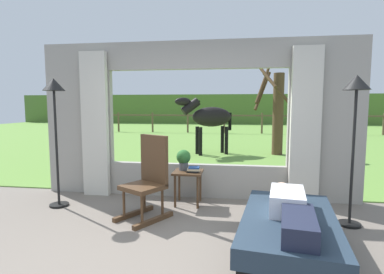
{
  "coord_description": "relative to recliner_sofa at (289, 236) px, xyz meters",
  "views": [
    {
      "loc": [
        0.66,
        -2.67,
        1.52
      ],
      "look_at": [
        0.0,
        1.8,
        1.05
      ],
      "focal_mm": 28.44,
      "sensor_mm": 36.0,
      "label": 1
    }
  ],
  "objects": [
    {
      "name": "side_table",
      "position": [
        -1.26,
        1.46,
        0.21
      ],
      "size": [
        0.44,
        0.44,
        0.52
      ],
      "color": "#4C331E",
      "rests_on": "ground_plane"
    },
    {
      "name": "rocking_chair",
      "position": [
        -1.7,
        0.86,
        0.33
      ],
      "size": [
        0.75,
        0.82,
        1.12
      ],
      "rotation": [
        0.0,
        0.0,
        -0.54
      ],
      "color": "#4C331E",
      "rests_on": "ground_plane"
    },
    {
      "name": "curtain_panel_left",
      "position": [
        -2.88,
        1.75,
        0.98
      ],
      "size": [
        0.44,
        0.1,
        2.4
      ],
      "primitive_type": "cube",
      "color": "beige",
      "rests_on": "ground_plane"
    },
    {
      "name": "book_stack",
      "position": [
        -1.16,
        1.41,
        0.34
      ],
      "size": [
        0.2,
        0.15,
        0.08
      ],
      "color": "black",
      "rests_on": "side_table"
    },
    {
      "name": "reclining_person",
      "position": [
        0.0,
        -0.05,
        0.3
      ],
      "size": [
        0.42,
        1.44,
        0.22
      ],
      "rotation": [
        0.0,
        0.0,
        -0.15
      ],
      "color": "silver",
      "rests_on": "recliner_sofa"
    },
    {
      "name": "recliner_sofa",
      "position": [
        0.0,
        0.0,
        0.0
      ],
      "size": [
        1.14,
        1.81,
        0.42
      ],
      "rotation": [
        0.0,
        0.0,
        -0.15
      ],
      "color": "black",
      "rests_on": "ground_plane"
    },
    {
      "name": "potted_plant",
      "position": [
        -1.34,
        1.52,
        0.48
      ],
      "size": [
        0.22,
        0.22,
        0.32
      ],
      "color": "#4C5156",
      "rests_on": "side_table"
    },
    {
      "name": "curtain_panel_right",
      "position": [
        0.5,
        1.75,
        0.98
      ],
      "size": [
        0.44,
        0.1,
        2.4
      ],
      "primitive_type": "cube",
      "color": "beige",
      "rests_on": "ground_plane"
    },
    {
      "name": "floor_lamp_left",
      "position": [
        -3.19,
        1.11,
        1.33
      ],
      "size": [
        0.32,
        0.32,
        1.92
      ],
      "color": "black",
      "rests_on": "ground_plane"
    },
    {
      "name": "back_wall_with_window",
      "position": [
        -1.19,
        1.89,
        1.03
      ],
      "size": [
        5.2,
        0.12,
        2.55
      ],
      "color": "#9E998E",
      "rests_on": "ground_plane"
    },
    {
      "name": "floor_lamp_right",
      "position": [
        0.91,
        0.95,
        1.31
      ],
      "size": [
        0.32,
        0.32,
        1.89
      ],
      "color": "black",
      "rests_on": "ground_plane"
    },
    {
      "name": "pasture_tree",
      "position": [
        0.65,
        6.46,
        1.18
      ],
      "size": [
        1.12,
        1.57,
        2.99
      ],
      "color": "#4C3823",
      "rests_on": "outdoor_pasture_lawn"
    },
    {
      "name": "outdoor_pasture_lawn",
      "position": [
        -1.19,
        12.79,
        -0.21
      ],
      "size": [
        36.0,
        21.68,
        0.02
      ],
      "primitive_type": "cube",
      "color": "olive",
      "rests_on": "ground_plane"
    },
    {
      "name": "ground_plane",
      "position": [
        -1.19,
        -0.37,
        -0.22
      ],
      "size": [
        12.0,
        12.0,
        0.0
      ],
      "primitive_type": "plane",
      "color": "#70665B"
    },
    {
      "name": "horse",
      "position": [
        -1.36,
        6.2,
        0.94
      ],
      "size": [
        1.77,
        1.1,
        1.73
      ],
      "rotation": [
        0.0,
        0.0,
        2.01
      ],
      "color": "black",
      "rests_on": "outdoor_pasture_lawn"
    },
    {
      "name": "pasture_fence_line",
      "position": [
        -1.19,
        13.47,
        0.53
      ],
      "size": [
        16.1,
        0.1,
        1.1
      ],
      "color": "brown",
      "rests_on": "outdoor_pasture_lawn"
    },
    {
      "name": "distant_hill_ridge",
      "position": [
        -1.19,
        22.63,
        0.98
      ],
      "size": [
        36.0,
        2.0,
        2.4
      ],
      "primitive_type": "cube",
      "color": "#4E6E2F",
      "rests_on": "ground_plane"
    }
  ]
}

